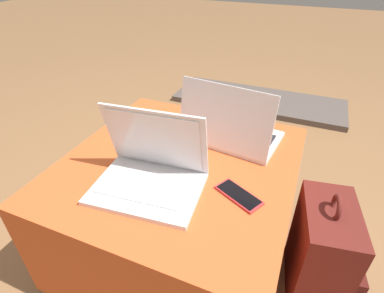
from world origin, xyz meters
name	(u,v)px	position (x,y,z in m)	size (l,w,h in m)	color
ground_plane	(182,246)	(0.00, 0.00, 0.00)	(14.00, 14.00, 0.00)	olive
ottoman	(180,208)	(0.00, 0.00, 0.24)	(0.81, 0.83, 0.48)	maroon
laptop_near	(150,171)	(-0.03, -0.15, 0.53)	(0.36, 0.28, 0.25)	silver
laptop_far	(230,130)	(0.13, 0.20, 0.53)	(0.39, 0.29, 0.25)	silver
cell_phone	(239,195)	(0.25, -0.09, 0.48)	(0.16, 0.13, 0.01)	red
backpack	(322,254)	(0.55, 0.03, 0.20)	(0.26, 0.32, 0.47)	#5B1E19
fireplace_hearth	(258,101)	(0.00, 1.60, 0.02)	(1.40, 0.50, 0.04)	#564C47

